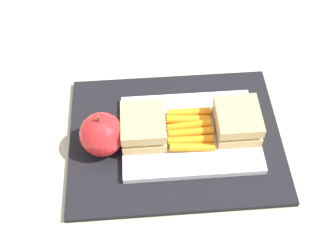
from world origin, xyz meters
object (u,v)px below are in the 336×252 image
object	(u,v)px
carrot_sticks_bundle	(190,129)
apple	(102,134)
sandwich_half_left	(237,121)
food_tray	(190,134)
sandwich_half_right	(143,127)

from	to	relation	value
carrot_sticks_bundle	apple	xyz separation A→B (m)	(0.14, 0.01, 0.02)
carrot_sticks_bundle	apple	distance (m)	0.15
sandwich_half_left	carrot_sticks_bundle	size ratio (longest dim) A/B	0.93
food_tray	apple	distance (m)	0.15
sandwich_half_left	sandwich_half_right	world-z (taller)	same
food_tray	sandwich_half_left	world-z (taller)	sandwich_half_left
food_tray	sandwich_half_left	bearing A→B (deg)	180.00
sandwich_half_left	food_tray	bearing A→B (deg)	0.00
sandwich_half_right	carrot_sticks_bundle	distance (m)	0.08
sandwich_half_right	apple	size ratio (longest dim) A/B	0.96
carrot_sticks_bundle	apple	size ratio (longest dim) A/B	1.03
sandwich_half_left	carrot_sticks_bundle	world-z (taller)	sandwich_half_left
sandwich_half_left	apple	bearing A→B (deg)	3.04
food_tray	apple	world-z (taller)	apple
sandwich_half_right	carrot_sticks_bundle	xyz separation A→B (m)	(-0.08, -0.00, -0.02)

